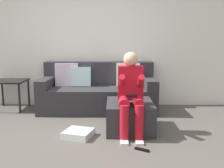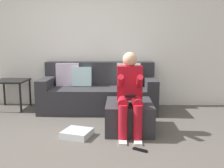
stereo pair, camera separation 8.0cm
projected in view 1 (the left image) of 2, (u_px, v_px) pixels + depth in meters
ground_plane at (73, 146)px, 3.24m from camera, size 7.77×7.77×0.00m
wall_back at (88, 40)px, 5.17m from camera, size 5.98×0.10×2.64m
couch_sectional at (98, 92)px, 4.90m from camera, size 2.12×0.90×0.89m
ottoman at (130, 116)px, 3.81m from camera, size 0.67×0.81×0.41m
person_seated at (131, 91)px, 3.54m from camera, size 0.35×0.62×1.15m
storage_bin at (78, 134)px, 3.53m from camera, size 0.45×0.44×0.09m
side_table at (10, 84)px, 4.91m from camera, size 0.59×0.58×0.56m
remote_near_ottoman at (142, 150)px, 3.10m from camera, size 0.18×0.13×0.02m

